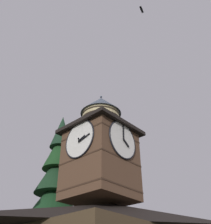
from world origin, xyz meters
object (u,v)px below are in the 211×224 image
(moon, at_px, (5,215))
(flying_bird_high, at_px, (141,9))
(pine_tree_behind, at_px, (54,213))
(clock_tower, at_px, (100,149))

(moon, xyz_separation_m, flying_bird_high, (18.95, 49.94, 4.03))
(pine_tree_behind, bearing_deg, flying_bird_high, 81.45)
(pine_tree_behind, bearing_deg, clock_tower, 86.18)
(moon, bearing_deg, pine_tree_behind, 66.43)
(clock_tower, relative_size, moon, 4.71)
(clock_tower, height_order, pine_tree_behind, pine_tree_behind)
(flying_bird_high, bearing_deg, pine_tree_behind, -98.55)
(clock_tower, xyz_separation_m, moon, (-17.79, -44.89, 5.02))
(pine_tree_behind, height_order, moon, moon)
(pine_tree_behind, distance_m, moon, 44.45)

